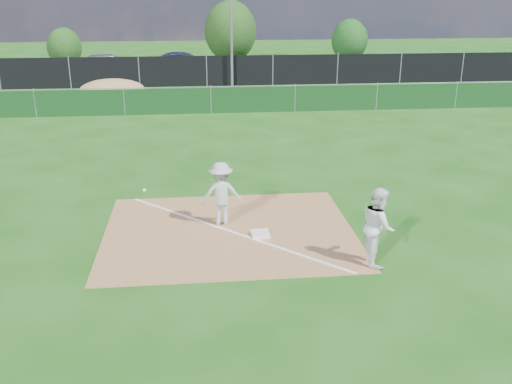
# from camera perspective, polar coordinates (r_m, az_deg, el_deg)

# --- Properties ---
(ground) EXTENTS (90.00, 90.00, 0.00)m
(ground) POSITION_cam_1_polar(r_m,az_deg,el_deg) (22.41, -4.10, 5.25)
(ground) COLOR #184E10
(ground) RESTS_ON ground
(infield_dirt) EXTENTS (6.00, 5.00, 0.02)m
(infield_dirt) POSITION_cam_1_polar(r_m,az_deg,el_deg) (13.88, -2.70, -3.95)
(infield_dirt) COLOR #9B693E
(infield_dirt) RESTS_ON ground
(foul_line) EXTENTS (5.01, 5.01, 0.01)m
(foul_line) POSITION_cam_1_polar(r_m,az_deg,el_deg) (13.88, -2.70, -3.89)
(foul_line) COLOR white
(foul_line) RESTS_ON infield_dirt
(green_fence) EXTENTS (44.00, 0.05, 1.20)m
(green_fence) POSITION_cam_1_polar(r_m,az_deg,el_deg) (27.17, -4.53, 9.09)
(green_fence) COLOR black
(green_fence) RESTS_ON ground
(dirt_mound) EXTENTS (3.38, 2.60, 1.17)m
(dirt_mound) POSITION_cam_1_polar(r_m,az_deg,el_deg) (30.91, -14.17, 9.83)
(dirt_mound) COLOR #A07D4D
(dirt_mound) RESTS_ON ground
(black_fence) EXTENTS (46.00, 0.04, 1.80)m
(black_fence) POSITION_cam_1_polar(r_m,az_deg,el_deg) (35.02, -4.95, 11.96)
(black_fence) COLOR black
(black_fence) RESTS_ON ground
(parking_lot) EXTENTS (46.00, 9.00, 0.01)m
(parking_lot) POSITION_cam_1_polar(r_m,az_deg,el_deg) (40.09, -5.09, 11.64)
(parking_lot) COLOR black
(parking_lot) RESTS_ON ground
(light_pole) EXTENTS (0.16, 0.16, 8.00)m
(light_pole) POSITION_cam_1_polar(r_m,az_deg,el_deg) (34.51, -2.49, 17.07)
(light_pole) COLOR slate
(light_pole) RESTS_ON ground
(first_base) EXTENTS (0.44, 0.44, 0.09)m
(first_base) POSITION_cam_1_polar(r_m,az_deg,el_deg) (13.59, 0.43, -4.21)
(first_base) COLOR white
(first_base) RESTS_ON infield_dirt
(play_at_first) EXTENTS (2.43, 0.63, 1.60)m
(play_at_first) POSITION_cam_1_polar(r_m,az_deg,el_deg) (14.01, -3.50, -0.17)
(play_at_first) COLOR silver
(play_at_first) RESTS_ON infield_dirt
(runner) EXTENTS (0.69, 0.86, 1.70)m
(runner) POSITION_cam_1_polar(r_m,az_deg,el_deg) (12.30, 12.12, -3.34)
(runner) COLOR white
(runner) RESTS_ON ground
(car_left) EXTENTS (5.06, 3.52, 1.60)m
(car_left) POSITION_cam_1_polar(r_m,az_deg,el_deg) (39.85, -14.40, 12.24)
(car_left) COLOR #AFB2B7
(car_left) RESTS_ON parking_lot
(car_mid) EXTENTS (4.58, 2.10, 1.46)m
(car_mid) POSITION_cam_1_polar(r_m,az_deg,el_deg) (40.09, -7.28, 12.62)
(car_mid) COLOR black
(car_mid) RESTS_ON parking_lot
(car_right) EXTENTS (4.49, 2.20, 1.26)m
(car_right) POSITION_cam_1_polar(r_m,az_deg,el_deg) (39.04, 2.99, 12.41)
(car_right) COLOR black
(car_right) RESTS_ON parking_lot
(tree_left) EXTENTS (2.46, 2.46, 2.92)m
(tree_left) POSITION_cam_1_polar(r_m,az_deg,el_deg) (45.11, -18.61, 13.53)
(tree_left) COLOR #382316
(tree_left) RESTS_ON ground
(tree_mid) EXTENTS (4.01, 4.01, 4.75)m
(tree_mid) POSITION_cam_1_polar(r_m,az_deg,el_deg) (45.84, -2.57, 15.77)
(tree_mid) COLOR #382316
(tree_mid) RESTS_ON ground
(tree_right) EXTENTS (2.83, 2.83, 3.36)m
(tree_right) POSITION_cam_1_polar(r_m,az_deg,el_deg) (46.89, 9.34, 14.74)
(tree_right) COLOR #382316
(tree_right) RESTS_ON ground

